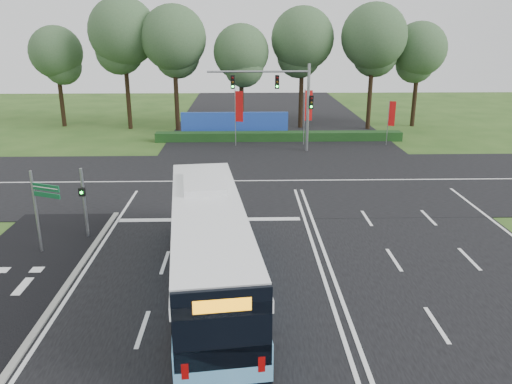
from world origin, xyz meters
TOP-DOWN VIEW (x-y plane):
  - ground at (0.00, 0.00)m, footprint 120.00×120.00m
  - road_main at (0.00, 0.00)m, footprint 20.00×120.00m
  - road_cross at (0.00, 12.00)m, footprint 120.00×14.00m
  - kerb_strip at (-10.10, -3.00)m, footprint 0.25×18.00m
  - city_bus at (-4.52, -2.21)m, footprint 4.17×12.92m
  - pedestrian_signal at (-10.71, 2.88)m, footprint 0.29×0.42m
  - street_sign at (-11.99, 1.14)m, footprint 1.39×0.63m
  - banner_flag_left at (-3.62, 22.44)m, footprint 0.69×0.21m
  - banner_flag_mid at (2.27, 22.89)m, footprint 0.70×0.15m
  - banner_flag_right at (9.31, 22.27)m, footprint 0.56×0.20m
  - traffic_light_gantry at (0.21, 20.50)m, footprint 8.41×0.28m
  - hedge at (0.00, 24.50)m, footprint 22.00×1.20m
  - blue_hoarding at (-4.00, 27.00)m, footprint 10.00×0.30m
  - eucalyptus_row at (-3.33, 30.51)m, footprint 41.30×8.26m

SIDE VIEW (x-z plane):
  - ground at x=0.00m, z-range 0.00..0.00m
  - road_main at x=0.00m, z-range 0.00..0.04m
  - road_cross at x=0.00m, z-range 0.00..0.05m
  - kerb_strip at x=-10.10m, z-range 0.00..0.12m
  - hedge at x=0.00m, z-range 0.00..0.80m
  - blue_hoarding at x=-4.00m, z-range 0.00..2.20m
  - city_bus at x=-4.52m, z-range 0.01..3.66m
  - pedestrian_signal at x=-10.71m, z-range 0.16..3.60m
  - street_sign at x=-11.99m, z-range 0.51..4.32m
  - banner_flag_right at x=9.31m, z-range 0.62..4.51m
  - banner_flag_mid at x=2.27m, z-range 0.72..5.48m
  - banner_flag_left at x=-3.62m, z-range 0.72..5.50m
  - traffic_light_gantry at x=0.21m, z-range 1.16..8.16m
  - eucalyptus_row at x=-3.33m, z-range 2.18..14.78m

